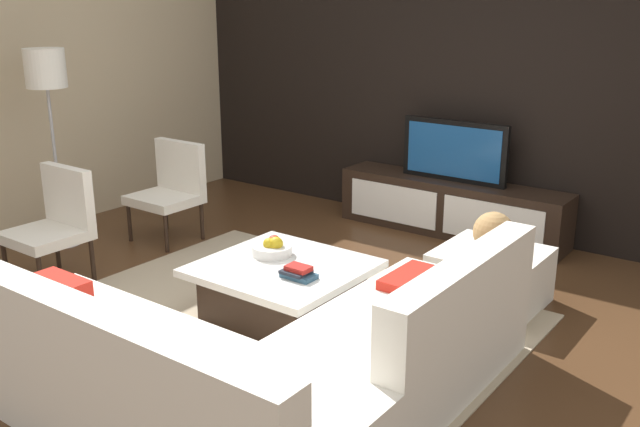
# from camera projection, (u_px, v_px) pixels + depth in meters

# --- Properties ---
(ground_plane) EXTENTS (14.00, 14.00, 0.00)m
(ground_plane) POSITION_uv_depth(u_px,v_px,m) (286.00, 326.00, 4.66)
(ground_plane) COLOR #4C301C
(feature_wall_back) EXTENTS (6.40, 0.12, 2.80)m
(feature_wall_back) POSITION_uv_depth(u_px,v_px,m) (473.00, 77.00, 6.32)
(feature_wall_back) COLOR black
(feature_wall_back) RESTS_ON ground
(side_wall_left) EXTENTS (0.12, 5.20, 2.80)m
(side_wall_left) POSITION_uv_depth(u_px,v_px,m) (19.00, 79.00, 6.23)
(side_wall_left) COLOR #C6B28E
(side_wall_left) RESTS_ON ground
(area_rug) EXTENTS (3.08, 2.50, 0.01)m
(area_rug) POSITION_uv_depth(u_px,v_px,m) (274.00, 321.00, 4.72)
(area_rug) COLOR tan
(area_rug) RESTS_ON ground
(media_console) EXTENTS (2.14, 0.44, 0.50)m
(media_console) POSITION_uv_depth(u_px,v_px,m) (451.00, 207.00, 6.43)
(media_console) COLOR black
(media_console) RESTS_ON ground
(television) EXTENTS (1.00, 0.06, 0.55)m
(television) POSITION_uv_depth(u_px,v_px,m) (454.00, 151.00, 6.27)
(television) COLOR black
(television) RESTS_ON media_console
(sectional_couch) EXTENTS (2.39, 2.36, 0.80)m
(sectional_couch) POSITION_uv_depth(u_px,v_px,m) (255.00, 364.00, 3.62)
(sectional_couch) COLOR white
(sectional_couch) RESTS_ON ground
(coffee_table) EXTENTS (1.04, 1.00, 0.38)m
(coffee_table) POSITION_uv_depth(u_px,v_px,m) (283.00, 289.00, 4.74)
(coffee_table) COLOR black
(coffee_table) RESTS_ON ground
(accent_chair_near) EXTENTS (0.54, 0.52, 0.87)m
(accent_chair_near) POSITION_uv_depth(u_px,v_px,m) (56.00, 219.00, 5.30)
(accent_chair_near) COLOR black
(accent_chair_near) RESTS_ON ground
(floor_lamp) EXTENTS (0.33, 0.33, 1.69)m
(floor_lamp) POSITION_uv_depth(u_px,v_px,m) (46.00, 80.00, 5.80)
(floor_lamp) COLOR #A5A5AA
(floor_lamp) RESTS_ON ground
(ottoman) EXTENTS (0.70, 0.70, 0.40)m
(ottoman) POSITION_uv_depth(u_px,v_px,m) (490.00, 278.00, 4.94)
(ottoman) COLOR white
(ottoman) RESTS_ON ground
(fruit_bowl) EXTENTS (0.28, 0.28, 0.14)m
(fruit_bowl) POSITION_uv_depth(u_px,v_px,m) (272.00, 248.00, 4.85)
(fruit_bowl) COLOR silver
(fruit_bowl) RESTS_ON coffee_table
(accent_chair_far) EXTENTS (0.56, 0.50, 0.87)m
(accent_chair_far) POSITION_uv_depth(u_px,v_px,m) (172.00, 185.00, 6.25)
(accent_chair_far) COLOR black
(accent_chair_far) RESTS_ON ground
(decorative_ball) EXTENTS (0.28, 0.28, 0.28)m
(decorative_ball) POSITION_uv_depth(u_px,v_px,m) (493.00, 232.00, 4.84)
(decorative_ball) COLOR #AD8451
(decorative_ball) RESTS_ON ottoman
(book_stack) EXTENTS (0.22, 0.15, 0.08)m
(book_stack) POSITION_uv_depth(u_px,v_px,m) (298.00, 273.00, 4.46)
(book_stack) COLOR #2D516B
(book_stack) RESTS_ON coffee_table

